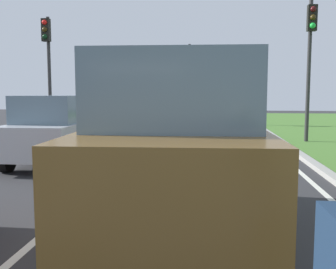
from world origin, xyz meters
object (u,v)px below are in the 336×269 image
traffic_light_overhead_left (48,55)px  traffic_light_far_median (189,71)px  car_hatchback_far (56,130)px  car_suv_ahead (178,148)px  traffic_light_near_right (310,46)px

traffic_light_overhead_left → traffic_light_far_median: 8.51m
car_hatchback_far → traffic_light_overhead_left: bearing=114.2°
car_suv_ahead → car_hatchback_far: bearing=124.1°
car_hatchback_far → traffic_light_near_right: size_ratio=0.71×
car_hatchback_far → traffic_light_overhead_left: 6.95m
car_suv_ahead → car_hatchback_far: car_suv_ahead is taller
car_hatchback_far → traffic_light_far_median: size_ratio=0.82×
traffic_light_near_right → traffic_light_far_median: bearing=121.9°
traffic_light_overhead_left → traffic_light_far_median: traffic_light_overhead_left is taller
traffic_light_far_median → car_suv_ahead: bearing=-87.6°
car_hatchback_far → traffic_light_near_right: 9.35m
car_hatchback_far → traffic_light_near_right: bearing=33.6°
traffic_light_near_right → traffic_light_overhead_left: traffic_light_near_right is taller
traffic_light_near_right → traffic_light_overhead_left: size_ratio=1.07×
car_suv_ahead → traffic_light_overhead_left: 12.68m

